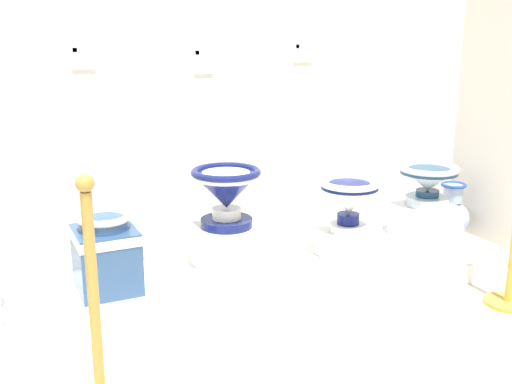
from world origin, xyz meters
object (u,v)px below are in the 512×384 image
(antique_toilet_tall_cobalt, at_px, (428,180))
(info_placard_fourth, at_px, (303,52))
(plinth_block_leftmost, at_px, (227,249))
(decorative_vase_companion, at_px, (451,214))
(info_placard_third, at_px, (203,60))
(antique_toilet_pale_glazed, at_px, (349,197))
(antique_toilet_leftmost, at_px, (226,190))
(stanchion_post_near_left, at_px, (99,373))
(plinth_block_central_ornate, at_px, (109,294))
(antique_toilet_central_ornate, at_px, (106,251))
(plinth_block_pale_glazed, at_px, (347,245))
(info_placard_second, at_px, (83,57))
(plinth_block_tall_cobalt, at_px, (425,221))

(antique_toilet_tall_cobalt, distance_m, info_placard_fourth, 1.20)
(plinth_block_leftmost, distance_m, decorative_vase_companion, 1.88)
(info_placard_third, bearing_deg, antique_toilet_pale_glazed, -35.70)
(antique_toilet_leftmost, relative_size, stanchion_post_near_left, 0.39)
(info_placard_third, bearing_deg, antique_toilet_leftmost, -94.34)
(plinth_block_central_ornate, xyz_separation_m, info_placard_fourth, (1.43, 0.49, 1.22))
(antique_toilet_central_ornate, distance_m, plinth_block_pale_glazed, 1.48)
(plinth_block_pale_glazed, relative_size, info_placard_third, 2.02)
(antique_toilet_central_ornate, xyz_separation_m, plinth_block_leftmost, (0.71, 0.08, -0.13))
(plinth_block_pale_glazed, bearing_deg, plinth_block_central_ornate, 178.61)
(antique_toilet_central_ornate, height_order, plinth_block_pale_glazed, antique_toilet_central_ornate)
(info_placard_second, bearing_deg, antique_toilet_leftmost, -31.19)
(info_placard_second, xyz_separation_m, decorative_vase_companion, (2.55, -0.24, -1.17))
(plinth_block_tall_cobalt, height_order, info_placard_third, info_placard_third)
(info_placard_fourth, bearing_deg, antique_toilet_pale_glazed, -85.55)
(antique_toilet_leftmost, bearing_deg, info_placard_third, 85.66)
(plinth_block_central_ornate, relative_size, info_placard_fourth, 2.81)
(plinth_block_central_ornate, height_order, info_placard_second, info_placard_second)
(plinth_block_leftmost, height_order, decorative_vase_companion, decorative_vase_companion)
(info_placard_fourth, bearing_deg, info_placard_second, 180.00)
(antique_toilet_central_ornate, distance_m, info_placard_second, 1.08)
(decorative_vase_companion, distance_m, stanchion_post_near_left, 3.08)
(info_placard_third, xyz_separation_m, info_placard_fourth, (0.69, -0.00, 0.04))
(plinth_block_central_ornate, height_order, plinth_block_leftmost, plinth_block_leftmost)
(antique_toilet_tall_cobalt, distance_m, info_placard_second, 2.33)
(info_placard_second, xyz_separation_m, info_placard_third, (0.71, 0.00, -0.03))
(antique_toilet_central_ornate, xyz_separation_m, plinth_block_tall_cobalt, (2.18, 0.07, -0.15))
(decorative_vase_companion, bearing_deg, plinth_block_central_ornate, -174.50)
(plinth_block_tall_cobalt, xyz_separation_m, stanchion_post_near_left, (-2.41, -1.05, 0.05))
(antique_toilet_pale_glazed, distance_m, info_placard_fourth, 1.00)
(plinth_block_leftmost, bearing_deg, plinth_block_pale_glazed, -8.68)
(antique_toilet_leftmost, xyz_separation_m, plinth_block_tall_cobalt, (1.47, -0.01, -0.38))
(info_placard_second, distance_m, info_placard_third, 0.71)
(antique_toilet_tall_cobalt, bearing_deg, antique_toilet_leftmost, 179.55)
(info_placard_second, height_order, decorative_vase_companion, info_placard_second)
(info_placard_third, height_order, stanchion_post_near_left, info_placard_third)
(plinth_block_tall_cobalt, xyz_separation_m, info_placard_fourth, (-0.75, 0.42, 1.13))
(plinth_block_central_ornate, bearing_deg, info_placard_third, 33.32)
(stanchion_post_near_left, bearing_deg, antique_toilet_pale_glazed, 28.97)
(plinth_block_leftmost, height_order, antique_toilet_pale_glazed, antique_toilet_pale_glazed)
(antique_toilet_central_ornate, height_order, antique_toilet_leftmost, antique_toilet_leftmost)
(info_placard_third, bearing_deg, antique_toilet_central_ornate, -146.68)
(info_placard_third, bearing_deg, antique_toilet_tall_cobalt, -16.29)
(plinth_block_leftmost, xyz_separation_m, plinth_block_tall_cobalt, (1.47, -0.01, -0.02))
(decorative_vase_companion, bearing_deg, plinth_block_leftmost, -174.85)
(plinth_block_pale_glazed, height_order, info_placard_second, info_placard_second)
(plinth_block_tall_cobalt, distance_m, decorative_vase_companion, 0.45)
(antique_toilet_pale_glazed, distance_m, info_placard_third, 1.21)
(antique_toilet_central_ornate, bearing_deg, plinth_block_pale_glazed, -1.39)
(stanchion_post_near_left, bearing_deg, info_placard_second, 79.49)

